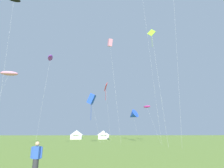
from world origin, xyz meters
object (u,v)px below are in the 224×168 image
object	(u,v)px
kite_blue_delta	(133,115)
festival_tent_left	(77,134)
kite_magenta_parafoil	(147,107)
kite_pink_parafoil	(9,73)
kite_purple_parafoil	(50,58)
kite_lime_diamond	(152,36)
kite_red_diamond	(106,88)
festival_tent_center	(103,134)
kite_pink_box	(110,43)
kite_black_parafoil	(14,0)
kite_blue_box	(91,99)
person_spectator	(36,160)

from	to	relation	value
kite_blue_delta	festival_tent_left	distance (m)	23.92
kite_magenta_parafoil	kite_pink_parafoil	xyz separation A→B (m)	(-28.03, -11.94, 4.13)
kite_purple_parafoil	kite_lime_diamond	bearing A→B (deg)	-9.95
kite_lime_diamond	kite_red_diamond	distance (m)	24.55
kite_pink_parafoil	festival_tent_left	world-z (taller)	kite_pink_parafoil
kite_pink_parafoil	festival_tent_center	world-z (taller)	kite_pink_parafoil
festival_tent_center	kite_lime_diamond	bearing A→B (deg)	-78.49
kite_red_diamond	kite_pink_parafoil	world-z (taller)	kite_red_diamond
kite_blue_delta	kite_magenta_parafoil	size ratio (longest dim) A/B	1.03
kite_pink_box	kite_black_parafoil	bearing A→B (deg)	-153.86
kite_blue_delta	kite_pink_box	xyz separation A→B (m)	(-7.79, -17.02, 14.89)
kite_blue_box	festival_tent_left	world-z (taller)	kite_blue_box
kite_black_parafoil	kite_blue_delta	distance (m)	40.92
kite_lime_diamond	festival_tent_center	xyz separation A→B (m)	(-8.06, 39.57, -18.03)
kite_black_parafoil	kite_purple_parafoil	bearing A→B (deg)	34.80
kite_black_parafoil	kite_magenta_parafoil	distance (m)	35.82
kite_pink_box	festival_tent_left	world-z (taller)	kite_pink_box
kite_purple_parafoil	kite_blue_delta	world-z (taller)	kite_purple_parafoil
kite_blue_delta	kite_black_parafoil	bearing A→B (deg)	-134.98
kite_purple_parafoil	kite_pink_box	xyz separation A→B (m)	(11.87, 4.55, 5.97)
kite_blue_box	person_spectator	bearing A→B (deg)	-91.79
kite_red_diamond	kite_pink_box	size ratio (longest dim) A/B	0.73
kite_purple_parafoil	kite_magenta_parafoil	size ratio (longest dim) A/B	1.90
kite_magenta_parafoil	person_spectator	xyz separation A→B (m)	(-14.75, -34.91, -7.59)
kite_black_parafoil	kite_pink_parafoil	xyz separation A→B (m)	(-0.45, 3.14, -13.06)
kite_black_parafoil	festival_tent_left	size ratio (longest dim) A/B	5.35
festival_tent_left	kite_black_parafoil	bearing A→B (deg)	-100.86
kite_purple_parafoil	kite_pink_parafoil	world-z (taller)	kite_purple_parafoil
kite_black_parafoil	kite_magenta_parafoil	world-z (taller)	kite_black_parafoil
kite_blue_delta	person_spectator	xyz separation A→B (m)	(-13.05, -45.73, -6.48)
person_spectator	festival_tent_center	size ratio (longest dim) A/B	0.36
kite_purple_parafoil	kite_blue_box	distance (m)	14.35
kite_lime_diamond	kite_blue_delta	xyz separation A→B (m)	(0.35, 24.96, -12.40)
person_spectator	festival_tent_center	world-z (taller)	festival_tent_center
kite_lime_diamond	festival_tent_center	distance (m)	44.22
kite_pink_parafoil	person_spectator	bearing A→B (deg)	-59.99
kite_lime_diamond	kite_magenta_parafoil	world-z (taller)	kite_lime_diamond
kite_blue_delta	kite_blue_box	bearing A→B (deg)	-137.09
kite_lime_diamond	kite_pink_parafoil	bearing A→B (deg)	175.15
kite_black_parafoil	kite_magenta_parafoil	xyz separation A→B (m)	(27.57, 15.07, -17.19)
kite_lime_diamond	kite_purple_parafoil	world-z (taller)	kite_lime_diamond
festival_tent_left	kite_lime_diamond	bearing A→B (deg)	-65.83
kite_red_diamond	kite_magenta_parafoil	world-z (taller)	kite_red_diamond
kite_red_diamond	kite_blue_delta	distance (m)	11.61
kite_magenta_parafoil	festival_tent_left	distance (m)	32.91
kite_blue_delta	festival_tent_left	xyz separation A→B (m)	(-18.10, 14.61, -5.57)
kite_red_diamond	festival_tent_left	world-z (taller)	kite_red_diamond
kite_magenta_parafoil	festival_tent_left	xyz separation A→B (m)	(-19.81, 25.42, -6.68)
kite_lime_diamond	kite_red_diamond	world-z (taller)	kite_lime_diamond
kite_magenta_parafoil	festival_tent_left	bearing A→B (deg)	127.92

